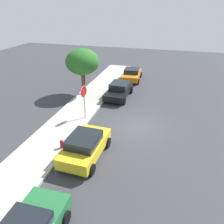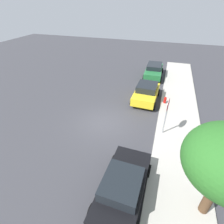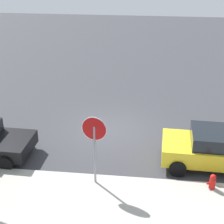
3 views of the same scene
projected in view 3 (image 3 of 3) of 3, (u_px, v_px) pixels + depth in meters
ground_plane at (111, 130)px, 16.28m from camera, size 60.00×60.00×0.00m
sidewalk_curb at (92, 203)px, 11.54m from camera, size 32.00×3.02×0.14m
stop_sign at (94, 139)px, 11.67m from camera, size 0.89×0.14×2.78m
parked_car_yellow at (213, 148)px, 13.35m from camera, size 3.97×2.22×1.51m
fire_hydrant at (212, 183)px, 12.04m from camera, size 0.30×0.22×0.72m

